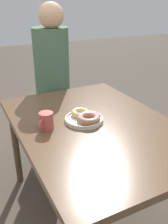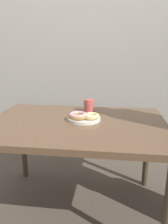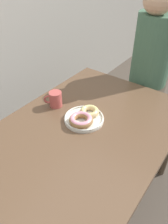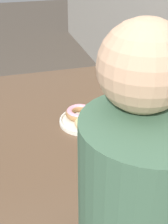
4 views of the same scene
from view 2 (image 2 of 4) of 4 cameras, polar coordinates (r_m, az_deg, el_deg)
The scene contains 4 objects.
wall_back at distance 2.39m, azimuth 1.60°, elevation 18.49°, with size 8.00×0.05×2.60m.
dining_table at distance 1.55m, azimuth -2.20°, elevation -4.92°, with size 1.26×0.88×0.71m.
donut_plate at distance 1.55m, azimuth -0.13°, elevation -1.26°, with size 0.27×0.23×0.05m.
coffee_mug at distance 1.77m, azimuth 1.27°, elevation 1.76°, with size 0.09×0.10×0.10m.
Camera 2 is at (0.24, -1.25, 1.19)m, focal length 35.00 mm.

